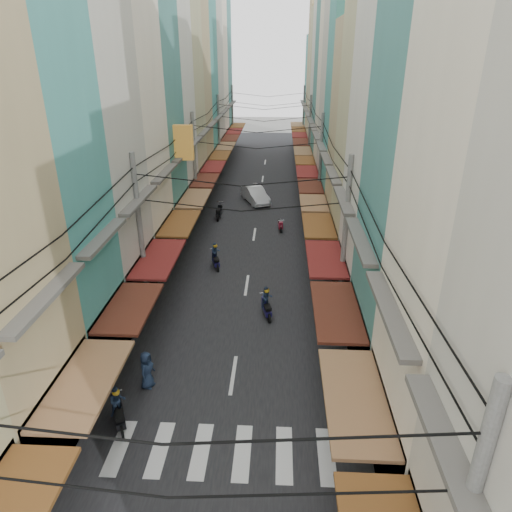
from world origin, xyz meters
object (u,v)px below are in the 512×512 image
(white_car, at_px, (255,202))
(traffic_sign, at_px, (361,317))
(market_umbrella, at_px, (455,420))
(bicycle, at_px, (352,315))

(white_car, distance_m, traffic_sign, 22.97)
(market_umbrella, height_order, traffic_sign, traffic_sign)
(white_car, relative_size, bicycle, 2.97)
(traffic_sign, bearing_deg, bicycle, 85.63)
(bicycle, distance_m, traffic_sign, 3.86)
(market_umbrella, xyz_separation_m, traffic_sign, (-1.84, 6.05, -0.16))
(bicycle, bearing_deg, traffic_sign, 163.89)
(market_umbrella, bearing_deg, bicycle, 99.63)
(market_umbrella, distance_m, traffic_sign, 6.33)
(traffic_sign, bearing_deg, market_umbrella, -73.06)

